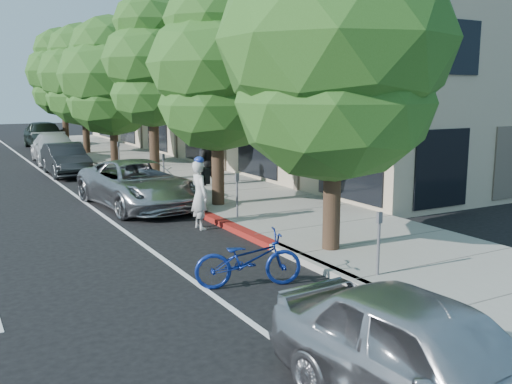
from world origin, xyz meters
TOP-DOWN VIEW (x-y plane):
  - ground at (0.00, 0.00)m, footprint 120.00×120.00m
  - sidewalk at (2.30, 8.00)m, footprint 4.60×56.00m
  - curb at (0.00, 8.00)m, footprint 0.30×56.00m
  - curb_red_segment at (0.00, 1.00)m, footprint 0.32×4.00m
  - storefront_building at (9.60, 18.00)m, footprint 10.00×36.00m
  - street_tree_0 at (0.90, -2.00)m, footprint 5.24×5.24m
  - street_tree_1 at (0.90, 4.00)m, footprint 4.31×4.31m
  - street_tree_2 at (0.90, 10.00)m, footprint 3.94×3.94m
  - street_tree_3 at (0.90, 16.00)m, footprint 5.17×5.17m
  - street_tree_4 at (0.90, 22.00)m, footprint 5.10×5.10m
  - street_tree_5 at (0.90, 28.00)m, footprint 4.79×4.79m
  - cyclist at (-0.70, 1.79)m, footprint 0.46×0.69m
  - bicycle at (-1.80, -3.00)m, footprint 2.19×1.31m
  - silver_suv at (-1.26, 5.50)m, footprint 2.98×5.65m
  - dark_sedan at (-1.86, 14.05)m, footprint 1.53×4.34m
  - white_pickup at (-1.40, 19.21)m, footprint 2.39×5.34m
  - dark_suv_far at (-0.53, 27.67)m, footprint 2.26×5.42m
  - near_car_a at (-2.20, -8.00)m, footprint 2.09×4.45m
  - pedestrian at (2.10, 7.72)m, footprint 0.93×0.74m

SIDE VIEW (x-z plane):
  - ground at x=0.00m, z-range 0.00..0.00m
  - sidewalk at x=2.30m, z-range 0.00..0.15m
  - curb at x=0.00m, z-range 0.00..0.15m
  - curb_red_segment at x=0.00m, z-range 0.00..0.15m
  - bicycle at x=-1.80m, z-range 0.00..1.09m
  - dark_sedan at x=-1.86m, z-range 0.00..1.43m
  - near_car_a at x=-2.20m, z-range 0.00..1.47m
  - silver_suv at x=-1.26m, z-range 0.00..1.52m
  - white_pickup at x=-1.40m, z-range 0.00..1.52m
  - dark_suv_far at x=-0.53m, z-range 0.00..1.83m
  - cyclist at x=-0.70m, z-range 0.00..1.87m
  - pedestrian at x=2.10m, z-range 0.15..2.00m
  - storefront_building at x=9.60m, z-range 0.00..7.00m
  - street_tree_3 at x=0.90m, z-range 0.72..8.11m
  - street_tree_1 at x=0.90m, z-range 0.85..8.02m
  - street_tree_4 at x=0.90m, z-range 0.80..8.42m
  - street_tree_0 at x=0.90m, z-range 0.80..8.53m
  - street_tree_2 at x=0.90m, z-range 1.04..8.64m
  - street_tree_5 at x=0.90m, z-range 0.94..8.87m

